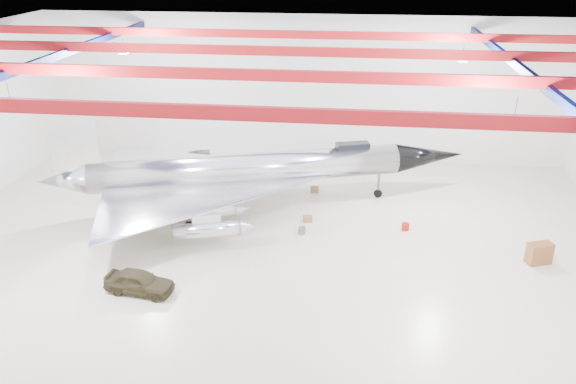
# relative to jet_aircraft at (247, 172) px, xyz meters

# --- Properties ---
(floor) EXTENTS (40.00, 40.00, 0.00)m
(floor) POSITION_rel_jet_aircraft_xyz_m (2.45, -5.22, -2.43)
(floor) COLOR beige
(floor) RESTS_ON ground
(wall_back) EXTENTS (40.00, 0.00, 40.00)m
(wall_back) POSITION_rel_jet_aircraft_xyz_m (2.45, 9.78, 3.07)
(wall_back) COLOR silver
(wall_back) RESTS_ON floor
(ceiling) EXTENTS (40.00, 40.00, 0.00)m
(ceiling) POSITION_rel_jet_aircraft_xyz_m (2.45, -5.22, 8.57)
(ceiling) COLOR #0A0F38
(ceiling) RESTS_ON wall_back
(ceiling_structure) EXTENTS (39.50, 29.50, 1.08)m
(ceiling_structure) POSITION_rel_jet_aircraft_xyz_m (2.45, -5.22, 7.90)
(ceiling_structure) COLOR maroon
(ceiling_structure) RESTS_ON ceiling
(jet_aircraft) EXTENTS (26.42, 19.39, 7.40)m
(jet_aircraft) POSITION_rel_jet_aircraft_xyz_m (0.00, 0.00, 0.00)
(jet_aircraft) COLOR silver
(jet_aircraft) RESTS_ON floor
(jeep) EXTENTS (3.56, 1.80, 1.16)m
(jeep) POSITION_rel_jet_aircraft_xyz_m (-3.46, -10.17, -1.84)
(jeep) COLOR #322C19
(jeep) RESTS_ON floor
(desk) EXTENTS (1.43, 1.04, 1.18)m
(desk) POSITION_rel_jet_aircraft_xyz_m (16.65, -4.93, -1.84)
(desk) COLOR brown
(desk) RESTS_ON floor
(crate_ply) EXTENTS (0.55, 0.51, 0.31)m
(crate_ply) POSITION_rel_jet_aircraft_xyz_m (-1.58, -0.66, -2.27)
(crate_ply) COLOR olive
(crate_ply) RESTS_ON floor
(toolbox_red) EXTENTS (0.49, 0.41, 0.31)m
(toolbox_red) POSITION_rel_jet_aircraft_xyz_m (-0.18, 3.20, -2.27)
(toolbox_red) COLOR maroon
(toolbox_red) RESTS_ON floor
(engine_drum) EXTENTS (0.56, 0.56, 0.39)m
(engine_drum) POSITION_rel_jet_aircraft_xyz_m (3.81, -3.17, -2.23)
(engine_drum) COLOR #59595B
(engine_drum) RESTS_ON floor
(parts_bin) EXTENTS (0.58, 0.49, 0.37)m
(parts_bin) POSITION_rel_jet_aircraft_xyz_m (4.06, 2.97, -2.24)
(parts_bin) COLOR olive
(parts_bin) RESTS_ON floor
(crate_small) EXTENTS (0.43, 0.37, 0.27)m
(crate_small) POSITION_rel_jet_aircraft_xyz_m (-1.96, 0.61, -2.29)
(crate_small) COLOR #59595B
(crate_small) RESTS_ON floor
(tool_chest) EXTENTS (0.60, 0.60, 0.41)m
(tool_chest) POSITION_rel_jet_aircraft_xyz_m (9.88, -1.94, -2.22)
(tool_chest) COLOR maroon
(tool_chest) RESTS_ON floor
(oil_barrel) EXTENTS (0.60, 0.52, 0.36)m
(oil_barrel) POSITION_rel_jet_aircraft_xyz_m (4.00, -1.56, -2.24)
(oil_barrel) COLOR olive
(oil_barrel) RESTS_ON floor
(spares_box) EXTENTS (0.45, 0.45, 0.35)m
(spares_box) POSITION_rel_jet_aircraft_xyz_m (1.67, 4.52, -2.25)
(spares_box) COLOR #59595B
(spares_box) RESTS_ON floor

